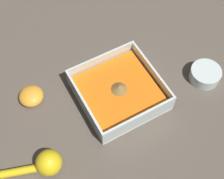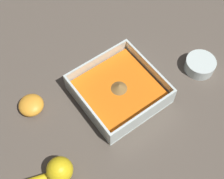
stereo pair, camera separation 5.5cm
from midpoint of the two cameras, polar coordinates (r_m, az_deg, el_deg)
ground_plane at (r=0.87m, az=0.17°, el=-0.14°), size 4.00×4.00×0.00m
square_dish at (r=0.84m, az=-0.58°, el=-0.41°), size 0.21×0.21×0.06m
spice_bowl at (r=0.92m, az=14.15°, el=4.26°), size 0.09×0.09×0.04m
lemon_squeezer at (r=0.76m, az=-12.90°, el=-14.74°), size 0.20×0.09×0.06m
lemon_half at (r=0.86m, az=-16.33°, el=-2.86°), size 0.07×0.07×0.04m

